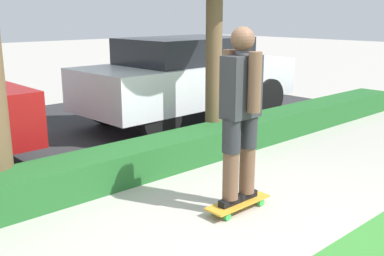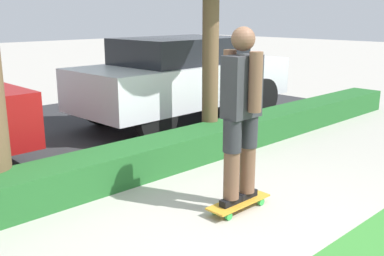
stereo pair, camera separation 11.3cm
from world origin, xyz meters
The scene contains 6 objects.
ground_plane centered at (0.00, 0.00, 0.00)m, with size 60.00×60.00×0.00m, color #ADA89E.
street_asphalt centered at (0.00, 4.20, 0.00)m, with size 12.64×5.00×0.01m.
hedge_row centered at (0.00, 1.60, 0.20)m, with size 12.64×0.60×0.41m.
skateboard centered at (0.26, 0.05, 0.08)m, with size 0.76×0.24×0.10m.
skater_person centered at (0.26, 0.05, 1.05)m, with size 0.51×0.46×1.78m.
parked_car_middle centered at (2.62, 3.45, 0.85)m, with size 4.45×1.87×1.58m.
Camera 1 is at (-3.02, -2.84, 2.00)m, focal length 42.00 mm.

